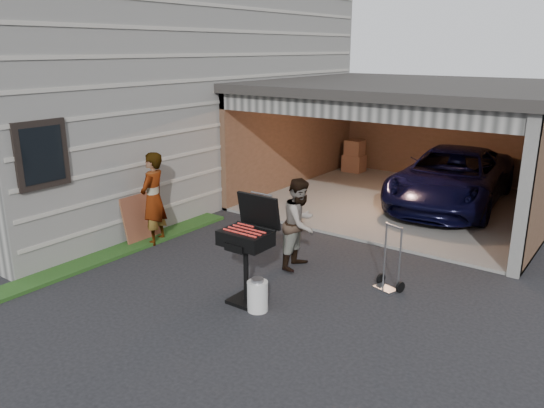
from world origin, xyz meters
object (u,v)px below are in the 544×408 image
at_px(man, 300,223).
at_px(plywood_panel, 141,218).
at_px(hand_truck, 389,277).
at_px(bbq_grill, 247,241).
at_px(woman, 153,199).
at_px(propane_tank, 258,296).
at_px(minivan, 451,180).

xyz_separation_m(man, plywood_panel, (-3.20, -0.75, -0.32)).
bearing_deg(hand_truck, bbq_grill, -116.75).
relative_size(woman, propane_tank, 3.96).
distance_m(man, bbq_grill, 1.56).
bearing_deg(bbq_grill, man, 93.70).
height_order(minivan, hand_truck, minivan).
bearing_deg(hand_truck, man, -160.88).
distance_m(woman, hand_truck, 4.63).
bearing_deg(plywood_panel, minivan, 55.03).
distance_m(bbq_grill, hand_truck, 2.35).
bearing_deg(man, plywood_panel, 97.66).
xyz_separation_m(woman, bbq_grill, (3.00, -0.88, 0.06)).
relative_size(man, bbq_grill, 0.98).
distance_m(woman, man, 2.98).
xyz_separation_m(minivan, bbq_grill, (-0.80, -6.66, 0.29)).
xyz_separation_m(bbq_grill, plywood_panel, (-3.30, 0.80, -0.49)).
bearing_deg(plywood_panel, woman, 13.83).
xyz_separation_m(bbq_grill, hand_truck, (1.52, 1.63, -0.75)).
xyz_separation_m(minivan, hand_truck, (0.72, -5.03, -0.46)).
bearing_deg(plywood_panel, man, 13.14).
bearing_deg(plywood_panel, bbq_grill, -13.65).
height_order(plywood_panel, hand_truck, hand_truck).
relative_size(bbq_grill, hand_truck, 1.52).
height_order(man, plywood_panel, man).
bearing_deg(hand_truck, propane_tank, -108.26).
height_order(propane_tank, plywood_panel, plywood_panel).
bearing_deg(bbq_grill, propane_tank, -26.78).
bearing_deg(minivan, woman, -128.27).
xyz_separation_m(minivan, woman, (-3.80, -5.78, 0.23)).
bearing_deg(bbq_grill, plywood_panel, 166.35).
bearing_deg(hand_truck, woman, -154.26).
xyz_separation_m(minivan, propane_tank, (-0.50, -6.81, -0.44)).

